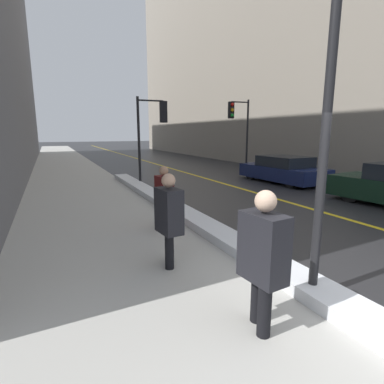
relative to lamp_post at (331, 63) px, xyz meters
name	(u,v)px	position (x,y,z in m)	size (l,w,h in m)	color
sidewalk_slab	(73,177)	(-2.15, 13.75, -3.08)	(4.00, 80.00, 0.01)	#B2AFA8
road_centre_stripe	(180,171)	(3.85, 13.75, -3.08)	(0.16, 80.00, 0.00)	gold
snow_bank_curb	(177,209)	(0.03, 4.96, -2.98)	(0.60, 14.89, 0.20)	white
lamp_post	(331,63)	(0.00, 0.00, 0.00)	(0.28, 0.28, 5.18)	black
traffic_light_near	(154,122)	(1.01, 9.82, -0.39)	(1.31, 0.33, 3.73)	black
traffic_light_far	(238,120)	(6.62, 11.80, -0.12)	(1.31, 0.32, 4.09)	black
pedestrian_nearside	(263,255)	(-1.10, -0.25, -2.16)	(0.36, 0.56, 1.66)	black
pedestrian_trailing	(169,216)	(-1.44, 1.78, -2.19)	(0.35, 0.55, 1.61)	black
pedestrian_in_glasses	(164,194)	(-0.79, 3.76, -2.25)	(0.33, 0.51, 1.50)	#340C0C
parked_car_navy	(283,170)	(6.54, 7.86, -2.51)	(2.02, 4.22, 1.21)	navy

